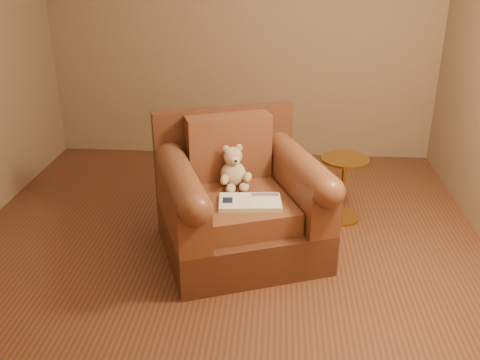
{
  "coord_description": "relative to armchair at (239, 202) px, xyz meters",
  "views": [
    {
      "loc": [
        0.38,
        -3.53,
        2.08
      ],
      "look_at": [
        0.13,
        -0.12,
        0.6
      ],
      "focal_mm": 40.0,
      "sensor_mm": 36.0,
      "label": 1
    }
  ],
  "objects": [
    {
      "name": "floor",
      "position": [
        -0.12,
        0.03,
        -0.38
      ],
      "size": [
        4.0,
        4.0,
        0.0
      ],
      "primitive_type": "plane",
      "color": "brown",
      "rests_on": "ground"
    },
    {
      "name": "armchair",
      "position": [
        0.0,
        0.0,
        0.0
      ],
      "size": [
        1.38,
        1.35,
        0.98
      ],
      "rotation": [
        0.0,
        0.0,
        0.36
      ],
      "color": "#512B1B",
      "rests_on": "floor"
    },
    {
      "name": "side_table",
      "position": [
        0.81,
        0.53,
        -0.09
      ],
      "size": [
        0.39,
        0.39,
        0.54
      ],
      "color": "#BA8933",
      "rests_on": "floor"
    },
    {
      "name": "teddy_bear",
      "position": [
        -0.04,
        0.08,
        0.21
      ],
      "size": [
        0.23,
        0.27,
        0.32
      ],
      "rotation": [
        0.0,
        0.0,
        0.35
      ],
      "color": "tan",
      "rests_on": "armchair"
    },
    {
      "name": "room",
      "position": [
        -0.12,
        0.03,
        1.34
      ],
      "size": [
        4.02,
        4.02,
        2.71
      ],
      "color": "#876D53",
      "rests_on": "ground"
    },
    {
      "name": "guidebook",
      "position": [
        0.09,
        -0.21,
        0.11
      ],
      "size": [
        0.44,
        0.29,
        0.03
      ],
      "rotation": [
        0.0,
        0.0,
        0.08
      ],
      "color": "beige",
      "rests_on": "armchair"
    }
  ]
}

